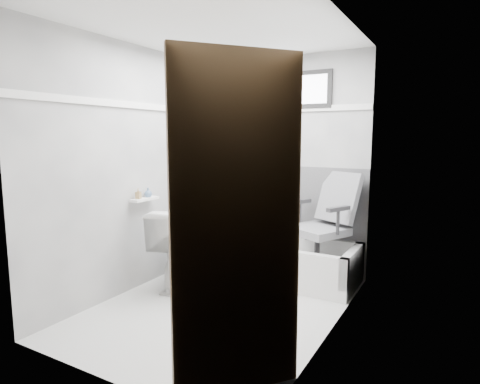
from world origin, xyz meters
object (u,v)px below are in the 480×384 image
Objects in this scene: soap_bottle_a at (138,194)px; soap_bottle_b at (148,192)px; bathtub at (285,260)px; office_chair at (318,223)px; toilet at (183,247)px; door at (252,247)px.

soap_bottle_a reaches higher than soap_bottle_b.
bathtub is at bearing 39.02° from soap_bottle_a.
office_chair is at bearing 33.55° from soap_bottle_a.
toilet is at bearing 40.82° from soap_bottle_a.
toilet is 2.30m from door.
soap_bottle_a is (-0.32, -0.28, 0.57)m from toilet.
door is 2.38m from soap_bottle_b.
bathtub is 14.91× the size of soap_bottle_b.
bathtub is 1.43× the size of office_chair.
office_chair is 2.32m from door.
soap_bottle_a is at bearing -90.00° from soap_bottle_b.
office_chair is at bearing -162.62° from toilet.
soap_bottle_b is at bearing 143.87° from door.
door is at bearing -71.25° from bathtub.
office_chair is 1.28× the size of toilet.
toilet is (-1.18, -0.72, -0.24)m from office_chair.
soap_bottle_a is 1.02× the size of soap_bottle_b.
soap_bottle_b is at bearing 9.13° from toilet.
door reaches higher than bathtub.
door is (1.60, -1.54, 0.60)m from toilet.
toilet is 7.90× the size of soap_bottle_a.
door is (0.75, -2.21, 0.79)m from bathtub.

